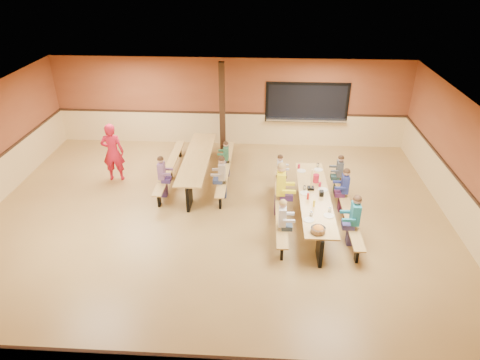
{
  "coord_description": "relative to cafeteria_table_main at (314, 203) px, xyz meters",
  "views": [
    {
      "loc": [
        1.16,
        -8.95,
        6.14
      ],
      "look_at": [
        0.63,
        0.16,
        1.15
      ],
      "focal_mm": 32.0,
      "sensor_mm": 36.0,
      "label": 1
    }
  ],
  "objects": [
    {
      "name": "condiment_ketchup",
      "position": [
        -0.18,
        -0.18,
        0.3
      ],
      "size": [
        0.06,
        0.06,
        0.17
      ],
      "primitive_type": "cylinder",
      "color": "#B2140F",
      "rests_on": "cafeteria_table_main"
    },
    {
      "name": "seated_child_char_right",
      "position": [
        0.83,
        1.45,
        0.05
      ],
      "size": [
        0.34,
        0.28,
        1.16
      ],
      "primitive_type": null,
      "color": "#44494D",
      "rests_on": "ground"
    },
    {
      "name": "condiment_mustard",
      "position": [
        -0.07,
        -0.5,
        0.3
      ],
      "size": [
        0.06,
        0.06,
        0.17
      ],
      "primitive_type": "cylinder",
      "color": "yellow",
      "rests_on": "cafeteria_table_main"
    },
    {
      "name": "seated_child_tan_sec",
      "position": [
        -2.4,
        1.06,
        0.09
      ],
      "size": [
        0.38,
        0.31,
        1.22
      ],
      "primitive_type": null,
      "color": "tan",
      "rests_on": "ground"
    },
    {
      "name": "ground",
      "position": [
        -2.48,
        -0.22,
        -0.53
      ],
      "size": [
        12.0,
        12.0,
        0.0
      ],
      "primitive_type": "plane",
      "color": "olive",
      "rests_on": "ground"
    },
    {
      "name": "napkin_dispenser",
      "position": [
        0.17,
        0.01,
        0.28
      ],
      "size": [
        0.1,
        0.14,
        0.13
      ],
      "primitive_type": "cube",
      "color": "black",
      "rests_on": "cafeteria_table_main"
    },
    {
      "name": "table_paddle",
      "position": [
        -0.07,
        0.32,
        0.35
      ],
      "size": [
        0.16,
        0.16,
        0.56
      ],
      "color": "black",
      "rests_on": "cafeteria_table_main"
    },
    {
      "name": "seated_child_teal_right",
      "position": [
        0.83,
        -0.9,
        0.12
      ],
      "size": [
        0.41,
        0.33,
        1.28
      ],
      "primitive_type": null,
      "color": "#1E7485",
      "rests_on": "ground"
    },
    {
      "name": "standing_woman",
      "position": [
        -5.67,
        1.9,
        0.36
      ],
      "size": [
        0.68,
        0.48,
        1.77
      ],
      "primitive_type": "imported",
      "rotation": [
        0.0,
        0.0,
        3.23
      ],
      "color": "red",
      "rests_on": "ground"
    },
    {
      "name": "place_settings",
      "position": [
        0.0,
        0.0,
        0.27
      ],
      "size": [
        0.65,
        3.3,
        0.11
      ],
      "primitive_type": null,
      "color": "beige",
      "rests_on": "cafeteria_table_main"
    },
    {
      "name": "seated_child_green_sec",
      "position": [
        -2.4,
        2.33,
        0.03
      ],
      "size": [
        0.32,
        0.26,
        1.1
      ],
      "primitive_type": null,
      "color": "#2F6A48",
      "rests_on": "ground"
    },
    {
      "name": "seated_child_purple_sec",
      "position": [
        -4.05,
        1.01,
        0.07
      ],
      "size": [
        0.36,
        0.3,
        1.2
      ],
      "primitive_type": null,
      "color": "#7D527E",
      "rests_on": "ground"
    },
    {
      "name": "chip_bowl",
      "position": [
        -0.08,
        -1.56,
        0.29
      ],
      "size": [
        0.32,
        0.32,
        0.15
      ],
      "primitive_type": null,
      "color": "orange",
      "rests_on": "cafeteria_table_main"
    },
    {
      "name": "seated_adult_yellow",
      "position": [
        -0.83,
        0.32,
        0.19
      ],
      "size": [
        0.48,
        0.39,
        1.43
      ],
      "primitive_type": null,
      "color": "yellow",
      "rests_on": "ground"
    },
    {
      "name": "cafeteria_table_main",
      "position": [
        0.0,
        0.0,
        0.0
      ],
      "size": [
        1.91,
        3.7,
        0.74
      ],
      "color": "tan",
      "rests_on": "ground"
    },
    {
      "name": "cafeteria_table_second",
      "position": [
        -3.23,
        2.03,
        0.0
      ],
      "size": [
        1.91,
        3.7,
        0.74
      ],
      "color": "tan",
      "rests_on": "ground"
    },
    {
      "name": "structural_post",
      "position": [
        -2.68,
        4.18,
        0.97
      ],
      "size": [
        0.18,
        0.18,
        3.0
      ],
      "primitive_type": "cube",
      "color": "black",
      "rests_on": "ground"
    },
    {
      "name": "kitchen_pass_through",
      "position": [
        0.12,
        4.74,
        0.96
      ],
      "size": [
        2.78,
        0.28,
        1.38
      ],
      "color": "black",
      "rests_on": "ground"
    },
    {
      "name": "room_envelope",
      "position": [
        -2.48,
        -0.22,
        0.16
      ],
      "size": [
        12.04,
        10.04,
        3.02
      ],
      "color": "brown",
      "rests_on": "ground"
    },
    {
      "name": "seated_child_grey_left",
      "position": [
        -0.83,
        1.48,
        0.03
      ],
      "size": [
        0.32,
        0.27,
        1.12
      ],
      "primitive_type": null,
      "color": "silver",
      "rests_on": "ground"
    },
    {
      "name": "seated_child_navy_right",
      "position": [
        0.83,
        0.54,
        0.08
      ],
      "size": [
        0.37,
        0.31,
        1.22
      ],
      "primitive_type": null,
      "color": "navy",
      "rests_on": "ground"
    },
    {
      "name": "punch_pitcher",
      "position": [
        0.09,
        0.69,
        0.32
      ],
      "size": [
        0.16,
        0.16,
        0.22
      ],
      "primitive_type": "cylinder",
      "color": "red",
      "rests_on": "cafeteria_table_main"
    },
    {
      "name": "seated_child_white_left",
      "position": [
        -0.83,
        -1.03,
        0.07
      ],
      "size": [
        0.36,
        0.3,
        1.19
      ],
      "primitive_type": null,
      "color": "white",
      "rests_on": "ground"
    }
  ]
}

